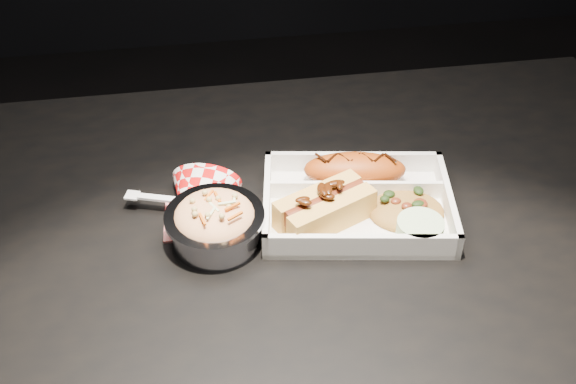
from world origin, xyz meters
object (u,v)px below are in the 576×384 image
at_px(dining_table, 281,288).
at_px(food_tray, 357,206).
at_px(hotdog, 325,206).
at_px(napkin_fork, 197,205).
at_px(fried_pastry, 355,170).
at_px(foil_coleslaw_cup, 215,222).

xyz_separation_m(dining_table, food_tray, (0.11, 0.04, 0.10)).
relative_size(hotdog, napkin_fork, 0.85).
xyz_separation_m(fried_pastry, hotdog, (-0.06, -0.07, 0.00)).
bearing_deg(hotdog, foil_coleslaw_cup, 158.05).
bearing_deg(food_tray, napkin_fork, -178.83).
relative_size(dining_table, fried_pastry, 8.42).
distance_m(hotdog, napkin_fork, 0.17).
relative_size(fried_pastry, foil_coleslaw_cup, 1.12).
height_order(dining_table, food_tray, food_tray).
height_order(dining_table, hotdog, hotdog).
bearing_deg(napkin_fork, dining_table, -15.61).
relative_size(dining_table, food_tray, 4.36).
xyz_separation_m(fried_pastry, napkin_fork, (-0.22, -0.02, -0.01)).
relative_size(food_tray, napkin_fork, 1.67).
bearing_deg(fried_pastry, foil_coleslaw_cup, -157.97).
height_order(foil_coleslaw_cup, napkin_fork, foil_coleslaw_cup).
xyz_separation_m(fried_pastry, foil_coleslaw_cup, (-0.20, -0.08, 0.00)).
distance_m(food_tray, fried_pastry, 0.06).
relative_size(food_tray, hotdog, 1.96).
xyz_separation_m(hotdog, foil_coleslaw_cup, (-0.14, -0.01, -0.00)).
height_order(food_tray, napkin_fork, napkin_fork).
xyz_separation_m(food_tray, foil_coleslaw_cup, (-0.19, -0.03, 0.02)).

